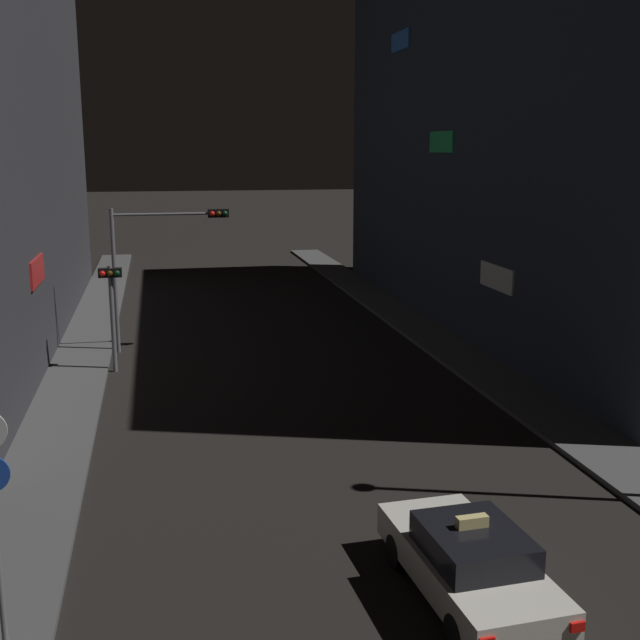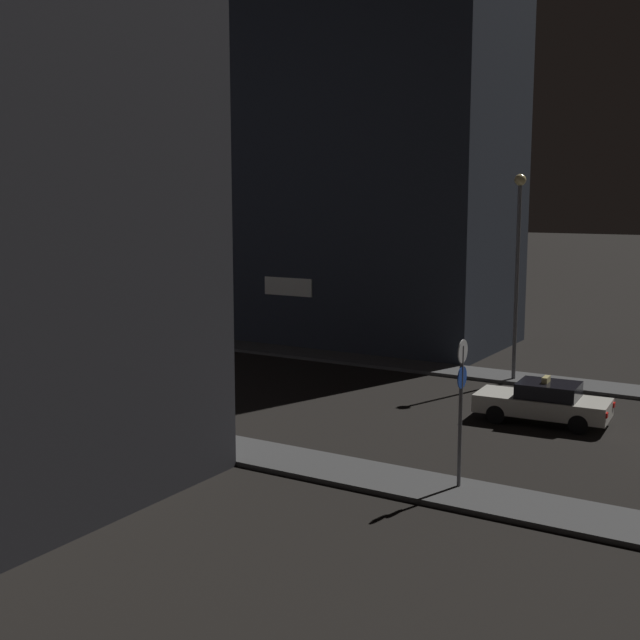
% 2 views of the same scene
% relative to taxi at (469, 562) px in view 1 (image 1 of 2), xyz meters
% --- Properties ---
extents(sidewalk_left, '(2.11, 57.19, 0.14)m').
position_rel_taxi_xyz_m(sidewalk_left, '(-8.05, 19.85, -0.67)').
color(sidewalk_left, '#4C4C4C').
rests_on(sidewalk_left, ground_plane).
extents(sidewalk_right, '(2.11, 57.19, 0.14)m').
position_rel_taxi_xyz_m(sidewalk_right, '(6.07, 19.85, -0.67)').
color(sidewalk_right, '#4C4C4C').
rests_on(sidewalk_right, ground_plane).
extents(building_facade_right, '(8.88, 31.36, 17.59)m').
position_rel_taxi_xyz_m(building_facade_right, '(11.53, 21.35, 8.06)').
color(building_facade_right, '#282D38').
rests_on(building_facade_right, ground_plane).
extents(taxi, '(2.07, 4.55, 1.62)m').
position_rel_taxi_xyz_m(taxi, '(0.00, 0.00, 0.00)').
color(taxi, silver).
rests_on(taxi, ground_plane).
extents(traffic_light_overhead, '(4.51, 0.42, 5.60)m').
position_rel_taxi_xyz_m(traffic_light_overhead, '(-5.08, 19.23, 3.31)').
color(traffic_light_overhead, slate).
rests_on(traffic_light_overhead, ground_plane).
extents(traffic_light_left_kerb, '(0.80, 0.42, 3.82)m').
position_rel_taxi_xyz_m(traffic_light_left_kerb, '(-6.75, 16.38, 2.00)').
color(traffic_light_left_kerb, slate).
rests_on(traffic_light_left_kerb, ground_plane).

